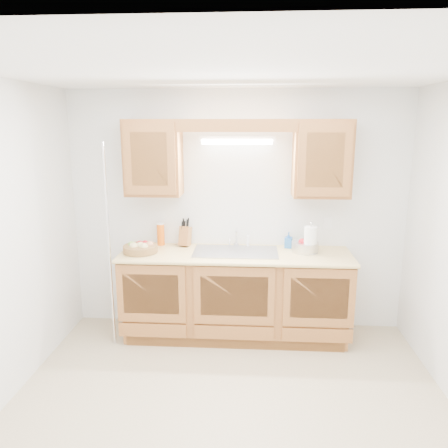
# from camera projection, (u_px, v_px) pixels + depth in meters

# --- Properties ---
(room) EXTENTS (3.52, 3.50, 2.50)m
(room) POSITION_uv_depth(u_px,v_px,m) (229.00, 253.00, 3.12)
(room) COLOR tan
(room) RESTS_ON ground
(base_cabinets) EXTENTS (2.20, 0.60, 0.86)m
(base_cabinets) POSITION_uv_depth(u_px,v_px,m) (235.00, 295.00, 4.47)
(base_cabinets) COLOR #A96A31
(base_cabinets) RESTS_ON ground
(countertop) EXTENTS (2.30, 0.63, 0.04)m
(countertop) POSITION_uv_depth(u_px,v_px,m) (235.00, 255.00, 4.36)
(countertop) COLOR #D8BA71
(countertop) RESTS_ON base_cabinets
(upper_cabinet_left) EXTENTS (0.55, 0.33, 0.75)m
(upper_cabinet_left) POSITION_uv_depth(u_px,v_px,m) (154.00, 158.00, 4.35)
(upper_cabinet_left) COLOR #A96A31
(upper_cabinet_left) RESTS_ON room
(upper_cabinet_right) EXTENTS (0.55, 0.33, 0.75)m
(upper_cabinet_right) POSITION_uv_depth(u_px,v_px,m) (322.00, 159.00, 4.24)
(upper_cabinet_right) COLOR #A96A31
(upper_cabinet_right) RESTS_ON room
(valance) EXTENTS (2.20, 0.05, 0.12)m
(valance) POSITION_uv_depth(u_px,v_px,m) (236.00, 125.00, 4.08)
(valance) COLOR #A96A31
(valance) RESTS_ON room
(fluorescent_fixture) EXTENTS (0.76, 0.08, 0.08)m
(fluorescent_fixture) POSITION_uv_depth(u_px,v_px,m) (237.00, 140.00, 4.34)
(fluorescent_fixture) COLOR white
(fluorescent_fixture) RESTS_ON room
(sink) EXTENTS (0.84, 0.46, 0.36)m
(sink) POSITION_uv_depth(u_px,v_px,m) (236.00, 259.00, 4.39)
(sink) COLOR #9E9EA3
(sink) RESTS_ON countertop
(wire_shelf_pole) EXTENTS (0.03, 0.03, 2.00)m
(wire_shelf_pole) POSITION_uv_depth(u_px,v_px,m) (109.00, 248.00, 4.17)
(wire_shelf_pole) COLOR silver
(wire_shelf_pole) RESTS_ON ground
(outlet_plate) EXTENTS (0.08, 0.01, 0.12)m
(outlet_plate) POSITION_uv_depth(u_px,v_px,m) (328.00, 223.00, 4.54)
(outlet_plate) COLOR white
(outlet_plate) RESTS_ON room
(fruit_basket) EXTENTS (0.39, 0.39, 0.11)m
(fruit_basket) POSITION_uv_depth(u_px,v_px,m) (140.00, 248.00, 4.36)
(fruit_basket) COLOR olive
(fruit_basket) RESTS_ON countertop
(knife_block) EXTENTS (0.13, 0.19, 0.30)m
(knife_block) POSITION_uv_depth(u_px,v_px,m) (185.00, 236.00, 4.59)
(knife_block) COLOR #A96A31
(knife_block) RESTS_ON countertop
(orange_canister) EXTENTS (0.09, 0.09, 0.24)m
(orange_canister) POSITION_uv_depth(u_px,v_px,m) (161.00, 234.00, 4.61)
(orange_canister) COLOR orange
(orange_canister) RESTS_ON countertop
(soap_bottle) EXTENTS (0.09, 0.09, 0.16)m
(soap_bottle) POSITION_uv_depth(u_px,v_px,m) (288.00, 240.00, 4.51)
(soap_bottle) COLOR #2362B3
(soap_bottle) RESTS_ON countertop
(sponge) EXTENTS (0.13, 0.11, 0.02)m
(sponge) POSITION_uv_depth(u_px,v_px,m) (298.00, 246.00, 4.56)
(sponge) COLOR #CC333F
(sponge) RESTS_ON countertop
(paper_towel) EXTENTS (0.16, 0.16, 0.32)m
(paper_towel) POSITION_uv_depth(u_px,v_px,m) (310.00, 240.00, 4.30)
(paper_towel) COLOR silver
(paper_towel) RESTS_ON countertop
(apple_bowl) EXTENTS (0.33, 0.33, 0.14)m
(apple_bowl) POSITION_uv_depth(u_px,v_px,m) (305.00, 246.00, 4.37)
(apple_bowl) COLOR silver
(apple_bowl) RESTS_ON countertop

